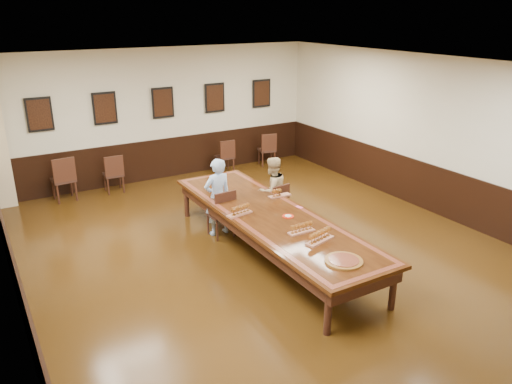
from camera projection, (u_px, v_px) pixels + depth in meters
floor at (270, 254)px, 8.74m from camera, size 8.00×10.00×0.02m
ceiling at (273, 66)px, 7.63m from camera, size 8.00×10.00×0.02m
wall_back at (163, 114)px, 12.23m from camera, size 8.00×0.02×3.20m
wall_left at (2, 215)px, 6.27m from camera, size 0.02×10.00×3.20m
wall_right at (439, 137)px, 10.10m from camera, size 0.02×10.00×3.20m
chair_man at (221, 213)px, 9.30m from camera, size 0.46×0.50×0.93m
chair_woman at (275, 204)px, 9.80m from camera, size 0.46×0.49×0.87m
spare_chair_a at (63, 178)px, 11.05m from camera, size 0.51×0.55×1.02m
spare_chair_b at (113, 173)px, 11.57m from camera, size 0.44×0.48×0.91m
spare_chair_c at (225, 156)px, 12.98m from camera, size 0.43×0.47×0.89m
spare_chair_d at (267, 149)px, 13.59m from camera, size 0.52×0.55×0.90m
person_man at (218, 197)px, 9.28m from camera, size 0.56×0.38×1.49m
person_woman at (272, 191)px, 9.78m from camera, size 0.74×0.61×1.36m
pink_phone at (299, 207)px, 8.78m from camera, size 0.09×0.14×0.01m
wainscoting at (271, 228)px, 8.57m from camera, size 8.00×10.00×1.00m
conference_table at (271, 222)px, 8.53m from camera, size 1.40×5.00×0.76m
posters at (163, 103)px, 12.07m from camera, size 6.14×0.04×0.74m
flight_a at (240, 210)px, 8.44m from camera, size 0.48×0.21×0.17m
flight_b at (279, 193)px, 9.25m from camera, size 0.44×0.14×0.16m
flight_c at (302, 228)px, 7.77m from camera, size 0.44×0.14×0.17m
flight_d at (320, 236)px, 7.46m from camera, size 0.54×0.28×0.19m
red_plate_grp at (288, 216)px, 8.38m from camera, size 0.20×0.20×0.03m
carved_platter at (344, 261)px, 6.88m from camera, size 0.62×0.62×0.04m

